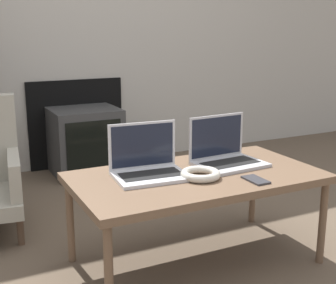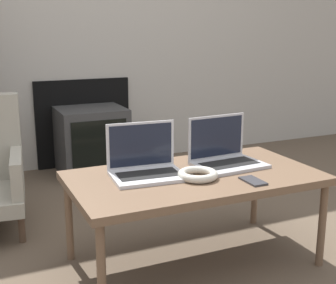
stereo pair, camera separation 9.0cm
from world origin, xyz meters
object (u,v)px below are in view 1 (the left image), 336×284
laptop_left (148,165)px  tv (86,141)px  headphones (200,174)px  laptop_right (225,154)px  phone (256,180)px

laptop_left → tv: laptop_left is taller
headphones → laptop_left: bearing=143.3°
laptop_right → phone: bearing=-99.1°
phone → laptop_left: bearing=143.6°
headphones → tv: (-0.04, 1.69, -0.21)m
laptop_left → tv: size_ratio=0.68×
headphones → phone: size_ratio=1.40×
headphones → laptop_right: bearing=32.7°
tv → laptop_right: bearing=-80.3°
laptop_left → tv: 1.57m
laptop_right → tv: laptop_right is taller
laptop_left → laptop_right: (0.42, 0.00, 0.00)m
headphones → tv: size_ratio=0.36×
phone → laptop_right: bearing=84.9°
laptop_right → headphones: size_ratio=1.89×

